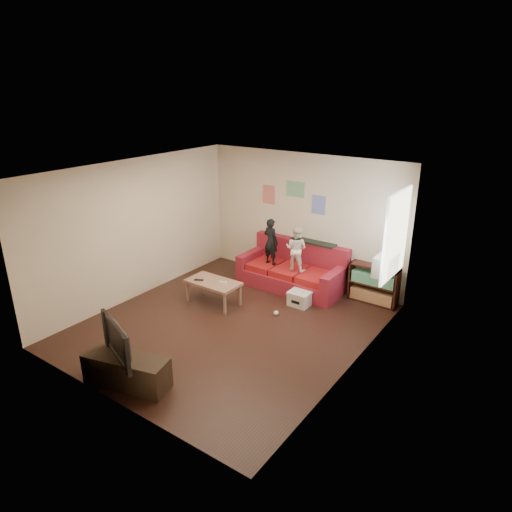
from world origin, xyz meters
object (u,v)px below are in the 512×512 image
Objects in this scene: coffee_table at (213,284)px; tv_stand at (127,371)px; bookshelf at (373,286)px; file_box at (299,299)px; child_b at (296,249)px; sofa at (293,272)px; child_a at (271,242)px; television at (123,339)px.

coffee_table is 2.74m from tv_stand.
bookshelf reaches higher than tv_stand.
bookshelf reaches higher than file_box.
child_b reaches higher than tv_stand.
child_a reaches higher than sofa.
coffee_table reaches higher than file_box.
television is (-0.32, -4.06, -0.17)m from child_b.
sofa is 2.21× the size of television.
sofa is at bearing 73.05° from tv_stand.
child_b reaches higher than file_box.
file_box is (0.56, -0.72, -0.18)m from sofa.
coffee_table reaches higher than tv_stand.
child_a is at bearing -169.21° from bookshelf.
sofa is at bearing 62.05° from coffee_table.
file_box is (1.02, -0.54, -0.80)m from child_a.
child_a is at bearing -158.97° from sofa.
file_box is 0.42× the size of television.
tv_stand is (-1.82, -4.46, -0.11)m from bookshelf.
sofa reaches higher than coffee_table.
bookshelf is 1.45m from file_box.
child_a is at bearing 74.67° from coffee_table.
sofa is at bearing -172.18° from bookshelf.
bookshelf is at bearing -161.54° from child_a.
tv_stand is (0.28, -4.06, -0.71)m from child_a.
sofa reaches higher than tv_stand.
file_box is at bearing 98.95° from television.
sofa is 4.24m from tv_stand.
child_b is at bearing -172.33° from child_a.
coffee_table is at bearing 48.06° from child_b.
television is at bearing -112.21° from bookshelf.
child_a is 1.07× the size of child_b.
child_b is at bearing -49.64° from sofa.
bookshelf is 4.82m from tv_stand.
coffee_table is at bearing -148.42° from file_box.
child_b is at bearing 106.27° from television.
child_a is 0.80× the size of tv_stand.
child_b is 1.65m from bookshelf.
television reaches higher than bookshelf.
child_b is 4.08m from television.
bookshelf is at bearing 35.98° from coffee_table.
television is at bearing 78.59° from child_b.
child_a is 4.13m from tv_stand.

